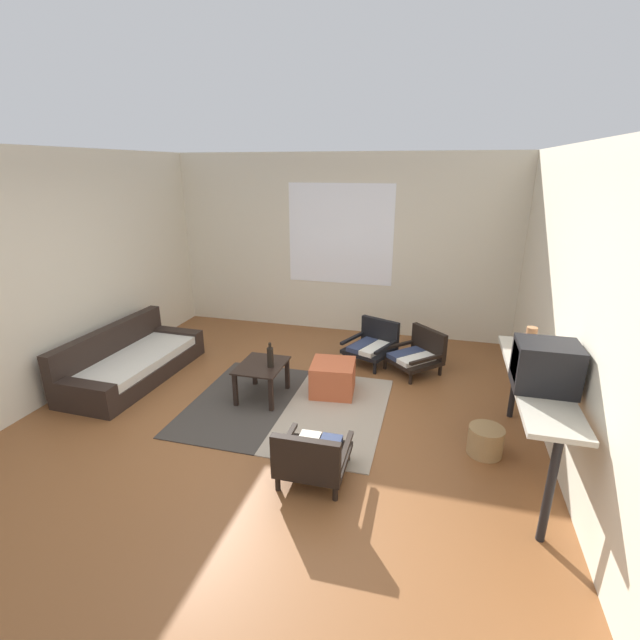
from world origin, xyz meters
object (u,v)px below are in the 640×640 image
couch (131,363)px  wicker_basket (485,441)px  coffee_table (262,371)px  armchair_corner (418,353)px  ottoman_orange (333,378)px  console_shelf (535,386)px  glass_bottle (270,357)px  crt_television (545,366)px  armchair_striped_foreground (312,457)px  clay_vase (530,345)px  armchair_by_window (373,343)px

couch → wicker_basket: (4.13, -0.52, -0.06)m
coffee_table → wicker_basket: size_ratio=1.94×
couch → armchair_corner: 3.59m
couch → coffee_table: 1.78m
ottoman_orange → console_shelf: 2.20m
ottoman_orange → glass_bottle: size_ratio=1.71×
crt_television → armchair_striped_foreground: bearing=-165.3°
ottoman_orange → clay_vase: (1.93, -0.43, 0.78)m
couch → coffee_table: size_ratio=3.12×
clay_vase → glass_bottle: size_ratio=0.96×
crt_television → couch: bearing=169.3°
armchair_by_window → clay_vase: (1.63, -1.45, 0.72)m
armchair_corner → crt_television: bearing=-62.4°
couch → armchair_striped_foreground: bearing=-25.5°
armchair_striped_foreground → glass_bottle: glass_bottle is taller
couch → crt_television: bearing=-10.7°
coffee_table → console_shelf: console_shelf is taller
armchair_by_window → crt_television: bearing=-52.4°
armchair_by_window → ottoman_orange: size_ratio=1.55×
armchair_corner → glass_bottle: glass_bottle is taller
armchair_corner → crt_television: (1.02, -1.95, 0.81)m
armchair_corner → glass_bottle: (-1.52, -1.20, 0.28)m
coffee_table → armchair_corner: size_ratio=0.75×
armchair_corner → wicker_basket: armchair_corner is taller
wicker_basket → couch: bearing=172.8°
coffee_table → armchair_striped_foreground: 1.55m
couch → wicker_basket: couch is taller
wicker_basket → armchair_corner: bearing=113.6°
coffee_table → console_shelf: 2.77m
armchair_by_window → console_shelf: bearing=-49.4°
coffee_table → console_shelf: size_ratio=0.33×
coffee_table → crt_television: crt_television is taller
ottoman_orange → armchair_corner: bearing=43.8°
crt_television → clay_vase: size_ratio=1.67×
coffee_table → armchair_by_window: armchair_by_window is taller
ottoman_orange → console_shelf: bearing=-24.5°
crt_television → wicker_basket: size_ratio=1.43×
wicker_basket → crt_television: bearing=-46.0°
armchair_corner → console_shelf: (1.02, -1.74, 0.53)m
armchair_striped_foreground → clay_vase: size_ratio=2.26×
armchair_by_window → armchair_corner: size_ratio=0.93×
armchair_by_window → clay_vase: 2.29m
couch → armchair_striped_foreground: 3.00m
crt_television → glass_bottle: (-2.55, 0.75, -0.53)m
armchair_corner → wicker_basket: bearing=-66.4°
coffee_table → armchair_corner: armchair_corner is taller
glass_bottle → wicker_basket: size_ratio=0.90×
ottoman_orange → wicker_basket: bearing=-25.5°
clay_vase → wicker_basket: clay_vase is taller
armchair_striped_foreground → glass_bottle: (-0.82, 1.20, 0.29)m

